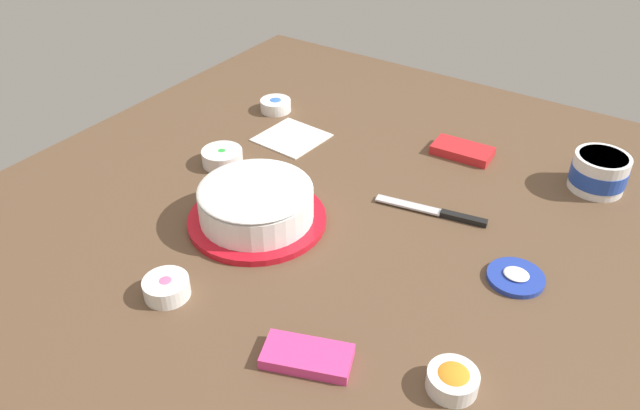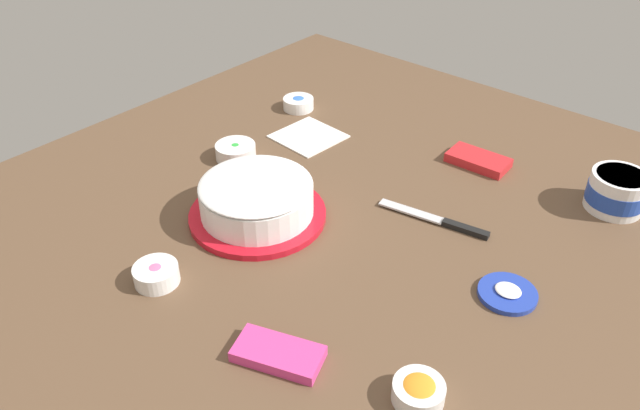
{
  "view_description": "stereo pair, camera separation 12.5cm",
  "coord_description": "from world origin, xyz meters",
  "views": [
    {
      "loc": [
        -0.51,
        0.9,
        0.76
      ],
      "look_at": [
        0.05,
        0.04,
        0.04
      ],
      "focal_mm": 34.79,
      "sensor_mm": 36.0,
      "label": 1
    },
    {
      "loc": [
        -0.61,
        0.82,
        0.76
      ],
      "look_at": [
        0.05,
        0.04,
        0.04
      ],
      "focal_mm": 34.79,
      "sensor_mm": 36.0,
      "label": 2
    }
  ],
  "objects": [
    {
      "name": "sprinkle_bowl_pink",
      "position": [
        0.15,
        0.38,
        0.02
      ],
      "size": [
        0.08,
        0.08,
        0.03
      ],
      "color": "white",
      "rests_on": "ground_plane"
    },
    {
      "name": "sprinkle_bowl_orange",
      "position": [
        -0.35,
        0.29,
        0.02
      ],
      "size": [
        0.08,
        0.08,
        0.04
      ],
      "color": "white",
      "rests_on": "ground_plane"
    },
    {
      "name": "spreading_knife",
      "position": [
        -0.15,
        -0.11,
        0.01
      ],
      "size": [
        0.24,
        0.06,
        0.01
      ],
      "color": "silver",
      "rests_on": "ground_plane"
    },
    {
      "name": "paper_napkin",
      "position": [
        0.3,
        -0.2,
        0.0
      ],
      "size": [
        0.16,
        0.16,
        0.01
      ],
      "primitive_type": "cube",
      "rotation": [
        0.0,
        0.0,
        -0.08
      ],
      "color": "white",
      "rests_on": "ground_plane"
    },
    {
      "name": "frosted_cake",
      "position": [
        0.16,
        0.12,
        0.04
      ],
      "size": [
        0.28,
        0.28,
        0.09
      ],
      "color": "red",
      "rests_on": "ground_plane"
    },
    {
      "name": "candy_box_lower",
      "position": [
        -0.14,
        0.36,
        0.01
      ],
      "size": [
        0.15,
        0.11,
        0.02
      ],
      "primitive_type": "cube",
      "rotation": [
        0.0,
        0.0,
        0.35
      ],
      "color": "#E53D8E",
      "rests_on": "ground_plane"
    },
    {
      "name": "ground_plane",
      "position": [
        0.0,
        0.0,
        0.0
      ],
      "size": [
        1.54,
        1.54,
        0.0
      ],
      "primitive_type": "plane",
      "color": "brown"
    },
    {
      "name": "candy_box_upper",
      "position": [
        -0.09,
        -0.36,
        0.01
      ],
      "size": [
        0.14,
        0.08,
        0.02
      ],
      "primitive_type": "cube",
      "rotation": [
        0.0,
        0.0,
        0.05
      ],
      "color": "red",
      "rests_on": "ground_plane"
    },
    {
      "name": "frosting_tub",
      "position": [
        -0.39,
        -0.39,
        0.04
      ],
      "size": [
        0.12,
        0.12,
        0.08
      ],
      "color": "white",
      "rests_on": "ground_plane"
    },
    {
      "name": "frosting_tub_lid",
      "position": [
        -0.34,
        0.0,
        0.01
      ],
      "size": [
        0.1,
        0.1,
        0.02
      ],
      "color": "#233DAD",
      "rests_on": "ground_plane"
    },
    {
      "name": "sprinkle_bowl_blue",
      "position": [
        0.43,
        -0.3,
        0.02
      ],
      "size": [
        0.08,
        0.08,
        0.03
      ],
      "color": "white",
      "rests_on": "ground_plane"
    },
    {
      "name": "sprinkle_bowl_green",
      "position": [
        0.36,
        -0.01,
        0.02
      ],
      "size": [
        0.09,
        0.09,
        0.04
      ],
      "color": "white",
      "rests_on": "ground_plane"
    }
  ]
}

